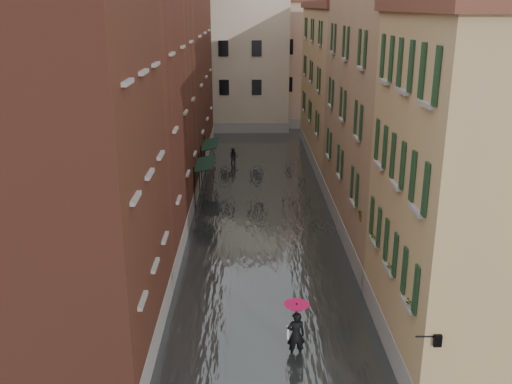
{
  "coord_description": "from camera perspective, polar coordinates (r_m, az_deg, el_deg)",
  "views": [
    {
      "loc": [
        -0.79,
        -19.46,
        11.69
      ],
      "look_at": [
        -0.42,
        7.03,
        3.0
      ],
      "focal_mm": 40.0,
      "sensor_mm": 36.0,
      "label": 1
    }
  ],
  "objects": [
    {
      "name": "building_right_near",
      "position": [
        20.02,
        22.14,
        -0.48
      ],
      "size": [
        6.0,
        8.0,
        11.5
      ],
      "primitive_type": "cube",
      "color": "tan",
      "rests_on": "ground"
    },
    {
      "name": "ground",
      "position": [
        22.71,
        1.34,
        -12.82
      ],
      "size": [
        120.0,
        120.0,
        0.0
      ],
      "primitive_type": "plane",
      "color": "#545557",
      "rests_on": "ground"
    },
    {
      "name": "awning_far",
      "position": [
        39.74,
        -4.67,
        4.69
      ],
      "size": [
        1.09,
        3.35,
        2.8
      ],
      "color": "black",
      "rests_on": "ground"
    },
    {
      "name": "building_left_mid",
      "position": [
        29.63,
        -12.98,
        7.12
      ],
      "size": [
        6.0,
        14.0,
        12.5
      ],
      "primitive_type": "cube",
      "color": "#57311B",
      "rests_on": "ground"
    },
    {
      "name": "window_planters",
      "position": [
        21.03,
        12.82,
        -5.21
      ],
      "size": [
        0.59,
        8.57,
        0.84
      ],
      "color": "brown",
      "rests_on": "ground"
    },
    {
      "name": "building_right_far",
      "position": [
        44.55,
        9.44,
        10.26
      ],
      "size": [
        6.0,
        16.0,
        11.5
      ],
      "primitive_type": "cube",
      "color": "tan",
      "rests_on": "ground"
    },
    {
      "name": "pedestrian_far",
      "position": [
        43.48,
        -2.25,
        3.51
      ],
      "size": [
        0.75,
        0.62,
        1.42
      ],
      "primitive_type": "imported",
      "rotation": [
        0.0,
        0.0,
        -0.13
      ],
      "color": "black",
      "rests_on": "ground"
    },
    {
      "name": "building_left_near",
      "position": [
        19.25,
        -19.6,
        1.44
      ],
      "size": [
        6.0,
        8.0,
        13.0
      ],
      "primitive_type": "cube",
      "color": "brown",
      "rests_on": "ground"
    },
    {
      "name": "building_end_pink",
      "position": [
        60.12,
        5.84,
        12.63
      ],
      "size": [
        10.0,
        9.0,
        12.0
      ],
      "primitive_type": "cube",
      "color": "tan",
      "rests_on": "ground"
    },
    {
      "name": "building_end_cream",
      "position": [
        57.74,
        -3.06,
        12.97
      ],
      "size": [
        12.0,
        9.0,
        13.0
      ],
      "primitive_type": "cube",
      "color": "beige",
      "rests_on": "ground"
    },
    {
      "name": "wall_lantern",
      "position": [
        16.82,
        17.58,
        -13.88
      ],
      "size": [
        0.71,
        0.22,
        0.35
      ],
      "color": "black",
      "rests_on": "ground"
    },
    {
      "name": "building_left_far",
      "position": [
        44.15,
        -9.07,
        11.84
      ],
      "size": [
        6.0,
        16.0,
        14.0
      ],
      "primitive_type": "cube",
      "color": "brown",
      "rests_on": "ground"
    },
    {
      "name": "awning_near",
      "position": [
        34.8,
        -5.21,
        2.73
      ],
      "size": [
        1.09,
        3.41,
        2.8
      ],
      "color": "black",
      "rests_on": "ground"
    },
    {
      "name": "floodwater",
      "position": [
        34.48,
        0.57,
        -1.49
      ],
      "size": [
        10.0,
        60.0,
        0.2
      ],
      "primitive_type": "cube",
      "color": "#3E4445",
      "rests_on": "ground"
    },
    {
      "name": "pedestrian_main",
      "position": [
        20.13,
        4.02,
        -13.24
      ],
      "size": [
        0.9,
        0.9,
        2.06
      ],
      "color": "black",
      "rests_on": "ground"
    },
    {
      "name": "building_right_mid",
      "position": [
        29.96,
        14.42,
        7.62
      ],
      "size": [
        6.0,
        14.0,
        13.0
      ],
      "primitive_type": "cube",
      "color": "#9E7D5F",
      "rests_on": "ground"
    }
  ]
}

